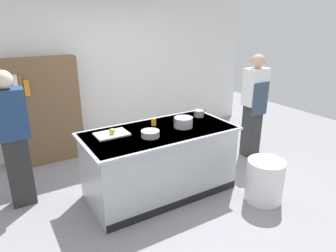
{
  "coord_description": "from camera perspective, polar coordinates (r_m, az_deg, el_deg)",
  "views": [
    {
      "loc": [
        -1.8,
        -3.16,
        2.28
      ],
      "look_at": [
        0.25,
        0.2,
        0.85
      ],
      "focal_mm": 32.39,
      "sensor_mm": 36.0,
      "label": 1
    }
  ],
  "objects": [
    {
      "name": "ground_plane",
      "position": [
        4.29,
        -1.49,
        -12.13
      ],
      "size": [
        10.0,
        10.0,
        0.0
      ],
      "primitive_type": "plane",
      "color": "gray"
    },
    {
      "name": "mixing_bowl",
      "position": [
        3.67,
        -3.34,
        -1.47
      ],
      "size": [
        0.22,
        0.22,
        0.08
      ],
      "primitive_type": "cylinder",
      "color": "#B7BABF",
      "rests_on": "counter_island"
    },
    {
      "name": "person_guest",
      "position": [
        4.08,
        -27.11,
        -1.93
      ],
      "size": [
        0.38,
        0.24,
        1.72
      ],
      "rotation": [
        0.0,
        0.0,
        -1.52
      ],
      "color": "#2C2C2C",
      "rests_on": "ground_plane"
    },
    {
      "name": "bookshelf",
      "position": [
        5.21,
        -22.23,
        2.54
      ],
      "size": [
        1.1,
        0.31,
        1.7
      ],
      "color": "brown",
      "rests_on": "ground_plane"
    },
    {
      "name": "back_wall",
      "position": [
        5.61,
        -12.65,
        11.5
      ],
      "size": [
        6.4,
        0.12,
        3.0
      ],
      "primitive_type": "cube",
      "color": "white",
      "rests_on": "ground_plane"
    },
    {
      "name": "counter_island",
      "position": [
        4.06,
        -1.54,
        -6.57
      ],
      "size": [
        1.98,
        0.98,
        0.9
      ],
      "color": "#B7BABF",
      "rests_on": "ground_plane"
    },
    {
      "name": "sauce_pan",
      "position": [
        4.43,
        5.86,
        2.38
      ],
      "size": [
        0.21,
        0.14,
        0.09
      ],
      "color": "#99999E",
      "rests_on": "counter_island"
    },
    {
      "name": "juice_cup",
      "position": [
        4.05,
        -2.71,
        0.79
      ],
      "size": [
        0.07,
        0.07,
        0.1
      ],
      "primitive_type": "cylinder",
      "color": "yellow",
      "rests_on": "counter_island"
    },
    {
      "name": "trash_bin",
      "position": [
        4.17,
        17.72,
        -9.76
      ],
      "size": [
        0.48,
        0.48,
        0.56
      ],
      "primitive_type": "cylinder",
      "color": "white",
      "rests_on": "ground_plane"
    },
    {
      "name": "onion",
      "position": [
        3.75,
        -10.49,
        -0.99
      ],
      "size": [
        0.08,
        0.08,
        0.08
      ],
      "primitive_type": "sphere",
      "color": "tan",
      "rests_on": "cutting_board"
    },
    {
      "name": "person_chef",
      "position": [
        5.23,
        15.88,
        4.05
      ],
      "size": [
        0.38,
        0.25,
        1.72
      ],
      "rotation": [
        0.0,
        0.0,
        1.35
      ],
      "color": "#313131",
      "rests_on": "ground_plane"
    },
    {
      "name": "stock_pot",
      "position": [
        3.99,
        2.9,
        0.71
      ],
      "size": [
        0.31,
        0.25,
        0.13
      ],
      "color": "#B7BABF",
      "rests_on": "counter_island"
    },
    {
      "name": "cutting_board",
      "position": [
        3.8,
        -10.55,
        -1.51
      ],
      "size": [
        0.4,
        0.28,
        0.02
      ],
      "primitive_type": "cube",
      "color": "silver",
      "rests_on": "counter_island"
    }
  ]
}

